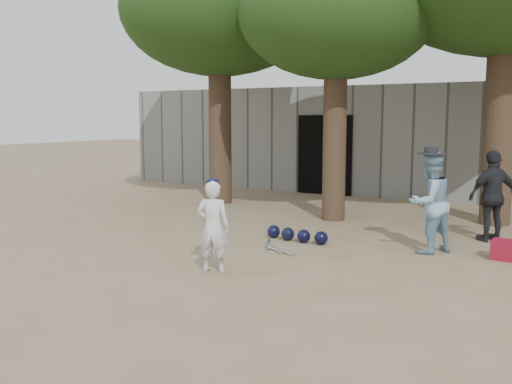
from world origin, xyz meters
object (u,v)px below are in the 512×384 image
Objects in this scene: spectator_dark at (493,196)px; red_bag at (507,250)px; boy_player at (213,227)px; spectator_blue at (429,203)px.

spectator_dark is 1.50m from red_bag.
boy_player is 3.07× the size of red_bag.
spectator_dark is 3.78× the size of red_bag.
boy_player is 5.10m from spectator_dark.
spectator_blue is 1.60m from spectator_dark.
red_bag is at bearing -158.93° from boy_player.
spectator_blue reaches higher than boy_player.
red_bag is at bearing 60.70° from spectator_dark.
spectator_blue is 1.33m from red_bag.
spectator_dark is at bearing -175.21° from spectator_blue.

